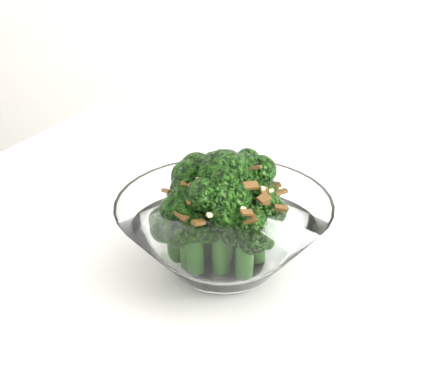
# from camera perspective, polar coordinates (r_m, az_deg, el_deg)

# --- Properties ---
(table) EXTENTS (1.35, 1.05, 0.75)m
(table) POSITION_cam_1_polar(r_m,az_deg,el_deg) (0.54, 20.12, -16.78)
(table) COLOR white
(table) RESTS_ON ground
(broccoli_dish) EXTENTS (0.20, 0.20, 0.12)m
(broccoli_dish) POSITION_cam_1_polar(r_m,az_deg,el_deg) (0.47, -0.10, -3.97)
(broccoli_dish) COLOR white
(broccoli_dish) RESTS_ON table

